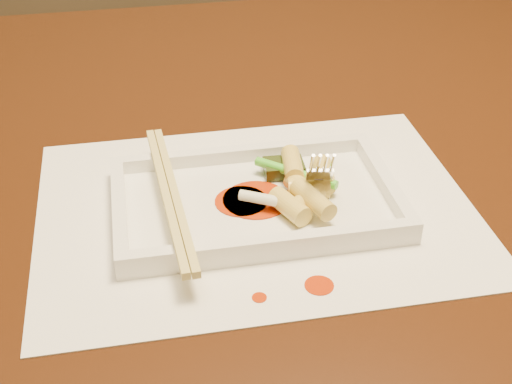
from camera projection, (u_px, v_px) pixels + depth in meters
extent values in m
cube|color=black|center=(239.00, 164.00, 0.76)|extent=(1.40, 0.90, 0.04)
cube|color=white|center=(256.00, 209.00, 0.66)|extent=(0.40, 0.30, 0.00)
cylinder|color=#B82D05|center=(319.00, 285.00, 0.57)|extent=(0.02, 0.02, 0.00)
cylinder|color=#B82D05|center=(259.00, 298.00, 0.56)|extent=(0.01, 0.01, 0.00)
cube|color=white|center=(256.00, 204.00, 0.66)|extent=(0.26, 0.16, 0.01)
cube|color=white|center=(242.00, 154.00, 0.71)|extent=(0.26, 0.01, 0.01)
cube|color=white|center=(272.00, 244.00, 0.59)|extent=(0.26, 0.01, 0.01)
cube|color=white|center=(119.00, 209.00, 0.63)|extent=(0.01, 0.14, 0.01)
cube|color=white|center=(385.00, 181.00, 0.67)|extent=(0.01, 0.14, 0.01)
cube|color=black|center=(284.00, 167.00, 0.69)|extent=(0.04, 0.03, 0.01)
cylinder|color=#EAEACC|center=(261.00, 199.00, 0.64)|extent=(0.04, 0.03, 0.01)
cylinder|color=green|center=(296.00, 173.00, 0.67)|extent=(0.07, 0.06, 0.01)
cube|color=#CDBC66|center=(166.00, 195.00, 0.63)|extent=(0.02, 0.23, 0.01)
cube|color=#CDBC66|center=(175.00, 194.00, 0.64)|extent=(0.02, 0.23, 0.01)
cylinder|color=#B82D05|center=(256.00, 200.00, 0.66)|extent=(0.06, 0.06, 0.00)
cylinder|color=#B82D05|center=(241.00, 201.00, 0.65)|extent=(0.05, 0.05, 0.00)
cylinder|color=#E4D66A|center=(310.00, 197.00, 0.64)|extent=(0.04, 0.04, 0.02)
cylinder|color=#E4D66A|center=(290.00, 206.00, 0.63)|extent=(0.03, 0.05, 0.02)
cylinder|color=#E4D66A|center=(292.00, 165.00, 0.68)|extent=(0.02, 0.05, 0.02)
cylinder|color=#E4D66A|center=(303.00, 190.00, 0.65)|extent=(0.03, 0.04, 0.02)
cylinder|color=#E4D66A|center=(324.00, 175.00, 0.67)|extent=(0.03, 0.05, 0.02)
cylinder|color=#E4D66A|center=(313.00, 199.00, 0.63)|extent=(0.03, 0.05, 0.02)
cylinder|color=#E4D66A|center=(309.00, 188.00, 0.65)|extent=(0.04, 0.02, 0.02)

